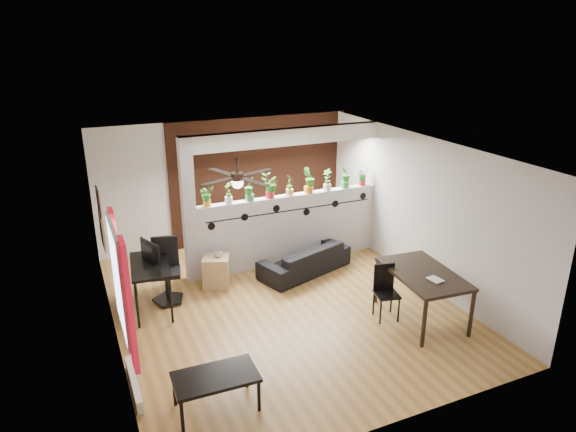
# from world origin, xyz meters

# --- Properties ---
(room_shell) EXTENTS (6.30, 7.10, 2.90)m
(room_shell) POSITION_xyz_m (0.00, 0.00, 1.30)
(room_shell) COLOR olive
(room_shell) RESTS_ON ground
(partition_wall) EXTENTS (3.60, 0.18, 1.35)m
(partition_wall) POSITION_xyz_m (0.80, 1.50, 0.68)
(partition_wall) COLOR #BCBCC1
(partition_wall) RESTS_ON ground
(ceiling_header) EXTENTS (3.60, 0.18, 0.30)m
(ceiling_header) POSITION_xyz_m (0.80, 1.50, 2.45)
(ceiling_header) COLOR silver
(ceiling_header) RESTS_ON room_shell
(pier_column) EXTENTS (0.22, 0.20, 2.60)m
(pier_column) POSITION_xyz_m (-1.11, 1.50, 1.30)
(pier_column) COLOR #BCBCC1
(pier_column) RESTS_ON ground
(brick_panel) EXTENTS (3.90, 0.05, 2.60)m
(brick_panel) POSITION_xyz_m (0.80, 2.97, 1.30)
(brick_panel) COLOR #A74E30
(brick_panel) RESTS_ON ground
(vine_decal) EXTENTS (3.31, 0.01, 0.30)m
(vine_decal) POSITION_xyz_m (0.80, 1.40, 1.08)
(vine_decal) COLOR black
(vine_decal) RESTS_ON partition_wall
(window_assembly) EXTENTS (0.09, 1.30, 1.55)m
(window_assembly) POSITION_xyz_m (-2.56, -1.20, 1.51)
(window_assembly) COLOR white
(window_assembly) RESTS_ON room_shell
(baseboard_heater) EXTENTS (0.08, 1.00, 0.18)m
(baseboard_heater) POSITION_xyz_m (-2.54, -1.20, 0.09)
(baseboard_heater) COLOR silver
(baseboard_heater) RESTS_ON ground
(corkboard) EXTENTS (0.03, 0.60, 0.45)m
(corkboard) POSITION_xyz_m (-2.58, 0.95, 1.35)
(corkboard) COLOR #9B6D4B
(corkboard) RESTS_ON room_shell
(framed_art) EXTENTS (0.03, 0.34, 0.44)m
(framed_art) POSITION_xyz_m (-2.58, 0.90, 1.85)
(framed_art) COLOR #8C7259
(framed_art) RESTS_ON room_shell
(ceiling_fan) EXTENTS (1.19, 1.19, 0.43)m
(ceiling_fan) POSITION_xyz_m (-0.80, -0.30, 2.31)
(ceiling_fan) COLOR black
(ceiling_fan) RESTS_ON room_shell
(potted_plant_0) EXTENTS (0.21, 0.18, 0.38)m
(potted_plant_0) POSITION_xyz_m (-0.78, 1.50, 1.55)
(potted_plant_0) COLOR orange
(potted_plant_0) RESTS_ON partition_wall
(potted_plant_1) EXTENTS (0.17, 0.21, 0.39)m
(potted_plant_1) POSITION_xyz_m (-0.38, 1.50, 1.56)
(potted_plant_1) COLOR white
(potted_plant_1) RESTS_ON partition_wall
(potted_plant_2) EXTENTS (0.28, 0.26, 0.44)m
(potted_plant_2) POSITION_xyz_m (0.01, 1.50, 1.58)
(potted_plant_2) COLOR #328C46
(potted_plant_2) RESTS_ON partition_wall
(potted_plant_3) EXTENTS (0.27, 0.23, 0.45)m
(potted_plant_3) POSITION_xyz_m (0.41, 1.50, 1.59)
(potted_plant_3) COLOR red
(potted_plant_3) RESTS_ON partition_wall
(potted_plant_4) EXTENTS (0.18, 0.22, 0.40)m
(potted_plant_4) POSITION_xyz_m (0.80, 1.50, 1.56)
(potted_plant_4) COLOR #DEB64E
(potted_plant_4) RESTS_ON partition_wall
(potted_plant_5) EXTENTS (0.28, 0.24, 0.49)m
(potted_plant_5) POSITION_xyz_m (1.20, 1.50, 1.61)
(potted_plant_5) COLOR orange
(potted_plant_5) RESTS_ON partition_wall
(potted_plant_6) EXTENTS (0.25, 0.27, 0.42)m
(potted_plant_6) POSITION_xyz_m (1.59, 1.50, 1.57)
(potted_plant_6) COLOR silver
(potted_plant_6) RESTS_ON partition_wall
(potted_plant_7) EXTENTS (0.27, 0.23, 0.44)m
(potted_plant_7) POSITION_xyz_m (1.99, 1.50, 1.58)
(potted_plant_7) COLOR #328939
(potted_plant_7) RESTS_ON partition_wall
(potted_plant_8) EXTENTS (0.18, 0.15, 0.37)m
(potted_plant_8) POSITION_xyz_m (2.38, 1.50, 1.55)
(potted_plant_8) COLOR #AC1B23
(potted_plant_8) RESTS_ON partition_wall
(sofa) EXTENTS (1.83, 1.16, 0.50)m
(sofa) POSITION_xyz_m (0.86, 0.95, 0.25)
(sofa) COLOR black
(sofa) RESTS_ON ground
(cube_shelf) EXTENTS (0.57, 0.54, 0.55)m
(cube_shelf) POSITION_xyz_m (-0.79, 1.08, 0.27)
(cube_shelf) COLOR tan
(cube_shelf) RESTS_ON ground
(cup) EXTENTS (0.15, 0.15, 0.10)m
(cup) POSITION_xyz_m (-0.74, 1.08, 0.60)
(cup) COLOR gray
(cup) RESTS_ON cube_shelf
(computer_desk) EXTENTS (0.70, 1.16, 0.80)m
(computer_desk) POSITION_xyz_m (-1.96, 0.72, 0.72)
(computer_desk) COLOR black
(computer_desk) RESTS_ON ground
(monitor) EXTENTS (0.30, 0.16, 0.17)m
(monitor) POSITION_xyz_m (-1.96, 0.87, 0.89)
(monitor) COLOR black
(monitor) RESTS_ON computer_desk
(office_chair) EXTENTS (0.55, 0.55, 1.06)m
(office_chair) POSITION_xyz_m (-1.67, 0.92, 0.47)
(office_chair) COLOR black
(office_chair) RESTS_ON ground
(dining_table) EXTENTS (1.00, 1.52, 0.79)m
(dining_table) POSITION_xyz_m (1.80, -1.25, 0.71)
(dining_table) COLOR black
(dining_table) RESTS_ON ground
(book) EXTENTS (0.19, 0.25, 0.02)m
(book) POSITION_xyz_m (1.70, -1.55, 0.80)
(book) COLOR gray
(book) RESTS_ON dining_table
(folding_chair) EXTENTS (0.42, 0.42, 0.87)m
(folding_chair) POSITION_xyz_m (1.32, -0.96, 0.51)
(folding_chair) COLOR black
(folding_chair) RESTS_ON ground
(coffee_table) EXTENTS (1.00, 0.58, 0.46)m
(coffee_table) POSITION_xyz_m (-1.69, -1.93, 0.41)
(coffee_table) COLOR black
(coffee_table) RESTS_ON ground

